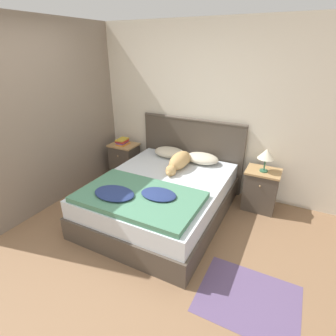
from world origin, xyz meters
The scene contains 14 objects.
ground_plane centered at (0.00, 0.00, 0.00)m, with size 16.00×16.00×0.00m, color #896647.
wall_back centered at (0.00, 2.13, 1.27)m, with size 9.00×0.06×2.55m.
wall_side_left centered at (-1.54, 1.05, 1.27)m, with size 0.06×3.10×2.55m.
bed centered at (0.09, 1.01, 0.27)m, with size 1.64×2.05×0.54m.
headboard centered at (0.09, 2.06, 0.60)m, with size 1.72×0.06×1.16m.
nightstand_left centered at (-1.11, 1.81, 0.30)m, with size 0.47×0.39×0.61m.
nightstand_right centered at (1.28, 1.81, 0.30)m, with size 0.47×0.39×0.61m.
pillow_left centered at (-0.19, 1.81, 0.62)m, with size 0.52×0.34×0.15m.
pillow_right centered at (0.37, 1.81, 0.62)m, with size 0.52×0.34×0.15m.
quilt centered at (0.08, 0.46, 0.58)m, with size 1.44×0.87×0.11m.
dog centered at (0.14, 1.47, 0.65)m, with size 0.24×0.74×0.24m.
book_stack centered at (-1.11, 1.79, 0.66)m, with size 0.18×0.23×0.11m.
table_lamp centered at (1.28, 1.79, 0.86)m, with size 0.22×0.22×0.33m.
rug centered at (1.48, 0.16, 0.00)m, with size 0.92×0.76×0.00m.
Camera 1 is at (1.59, -1.73, 2.17)m, focal length 28.00 mm.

